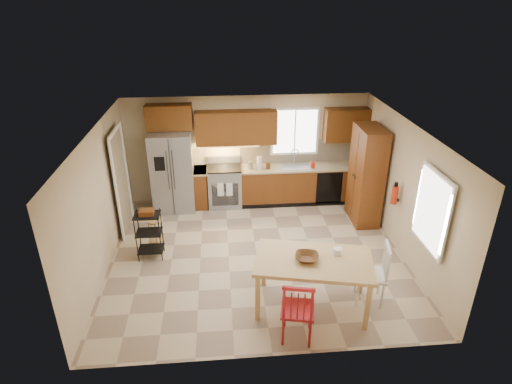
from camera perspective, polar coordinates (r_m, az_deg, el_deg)
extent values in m
plane|color=tan|center=(8.29, 0.10, -8.39)|extent=(5.50, 5.50, 0.00)
cube|color=silver|center=(7.19, 0.12, 8.34)|extent=(5.50, 5.00, 0.02)
cube|color=#CCB793|center=(9.95, -1.19, 5.74)|extent=(5.50, 0.02, 2.50)
cube|color=#CCB793|center=(5.54, 2.48, -12.10)|extent=(5.50, 0.02, 2.50)
cube|color=#CCB793|center=(7.92, -20.12, -1.36)|extent=(0.02, 5.00, 2.50)
cube|color=#CCB793|center=(8.34, 19.27, 0.15)|extent=(0.02, 5.00, 2.50)
cube|color=gray|center=(9.77, -11.03, 2.71)|extent=(0.92, 0.75, 1.82)
cube|color=gray|center=(9.95, -4.19, 0.73)|extent=(0.76, 0.63, 0.92)
cube|color=#5F3211|center=(9.97, -7.35, 0.59)|extent=(0.30, 0.60, 0.90)
cube|color=#5F3211|center=(10.14, 6.26, 1.10)|extent=(2.92, 0.60, 0.90)
cube|color=black|center=(10.01, 9.71, 0.52)|extent=(0.60, 0.02, 0.78)
cube|color=beige|center=(10.13, 6.15, 5.50)|extent=(2.92, 0.03, 0.55)
cube|color=brown|center=(9.57, -11.52, 9.75)|extent=(1.00, 0.35, 0.55)
cube|color=brown|center=(9.59, -2.66, 8.56)|extent=(1.80, 0.35, 0.75)
cube|color=brown|center=(10.01, 11.97, 8.76)|extent=(1.00, 0.35, 0.75)
cube|color=white|center=(9.94, 5.20, 8.04)|extent=(1.12, 0.04, 1.12)
cube|color=gray|center=(9.95, 5.29, 3.21)|extent=(0.62, 0.46, 0.16)
cube|color=#FFBF66|center=(9.69, -4.39, 6.22)|extent=(1.60, 0.30, 0.01)
imported|color=#B1220C|center=(9.88, 7.60, 3.77)|extent=(0.09, 0.09, 0.19)
cylinder|color=silver|center=(9.72, 0.44, 3.92)|extent=(0.12, 0.12, 0.28)
cylinder|color=gray|center=(9.72, -0.74, 3.61)|extent=(0.11, 0.11, 0.18)
cylinder|color=#512F15|center=(9.74, 1.63, 3.51)|extent=(0.10, 0.10, 0.14)
cube|color=#5F3211|center=(9.32, 14.49, 2.13)|extent=(0.50, 0.95, 2.10)
cylinder|color=#B1220C|center=(8.48, 18.00, -0.36)|extent=(0.12, 0.12, 0.36)
cube|color=white|center=(7.31, 22.42, -2.33)|extent=(0.04, 1.02, 1.32)
cube|color=#8C7A59|center=(9.13, -17.60, 1.23)|extent=(0.04, 0.95, 2.10)
imported|color=#512F15|center=(6.64, 6.77, -9.02)|extent=(0.43, 0.43, 0.09)
cylinder|color=silver|center=(6.83, 10.78, -7.95)|extent=(0.18, 0.18, 0.17)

